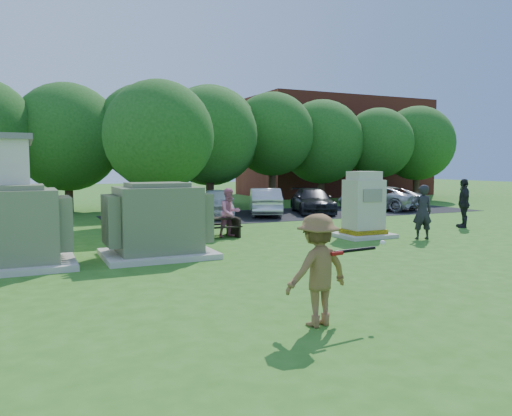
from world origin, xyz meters
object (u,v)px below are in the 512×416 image
transformer_right (158,222)px  generator_cabinet (364,208)px  person_walking_right (464,203)px  car_silver_a (265,202)px  picnic_table (215,225)px  batter (318,270)px  person_by_generator (422,212)px  car_dark (312,201)px  transformer_left (10,229)px  car_white (217,203)px  person_at_picnic (230,213)px  car_silver_b (378,198)px

transformer_right → generator_cabinet: 7.57m
person_walking_right → car_silver_a: (-5.26, 7.75, -0.31)m
person_walking_right → generator_cabinet: bearing=-50.3°
picnic_table → person_walking_right: bearing=-9.6°
batter → person_by_generator: person_by_generator is taller
generator_cabinet → car_dark: (2.82, 8.14, -0.37)m
car_silver_a → transformer_left: bearing=60.1°
transformer_right → batter: (0.87, -7.02, -0.07)m
transformer_right → person_walking_right: transformer_right is taller
transformer_left → car_white: size_ratio=0.73×
transformer_left → transformer_right: 3.70m
person_by_generator → car_silver_a: person_by_generator is taller
picnic_table → person_at_picnic: 0.68m
generator_cabinet → batter: size_ratio=1.30×
transformer_left → picnic_table: bearing=23.9°
person_at_picnic → car_silver_a: bearing=41.4°
generator_cabinet → person_at_picnic: bearing=155.3°
person_at_picnic → transformer_right: bearing=-154.1°
person_by_generator → person_walking_right: bearing=-135.5°
person_at_picnic → person_walking_right: (9.66, -1.51, 0.13)m
transformer_left → batter: transformer_left is taller
picnic_table → transformer_left: bearing=-156.1°
person_walking_right → car_white: (-7.71, 8.08, -0.29)m
batter → car_silver_b: (14.09, 16.21, -0.23)m
person_at_picnic → car_dark: size_ratio=0.39×
generator_cabinet → car_white: bearing=105.4°
generator_cabinet → car_dark: size_ratio=0.52×
transformer_right → person_at_picnic: 4.17m
picnic_table → person_at_picnic: person_at_picnic is taller
person_by_generator → car_dark: (1.32, 9.43, -0.29)m
picnic_table → car_silver_a: (4.88, 6.04, 0.26)m
batter → car_silver_a: size_ratio=0.43×
batter → person_walking_right: person_walking_right is taller
person_by_generator → car_white: size_ratio=0.45×
car_silver_a → picnic_table: bearing=73.0°
person_at_picnic → car_silver_b: bearing=15.7°
transformer_left → car_white: transformer_left is taller
person_walking_right → car_silver_b: person_walking_right is taller
batter → car_silver_b: size_ratio=0.37×
car_dark → batter: bearing=-101.5°
generator_cabinet → picnic_table: 5.30m
person_walking_right → car_silver_a: bearing=-111.3°
car_white → batter: bearing=-84.4°
car_silver_a → car_silver_b: car_silver_a is taller
batter → car_dark: size_ratio=0.40×
transformer_left → car_silver_b: transformer_left is taller
car_silver_b → person_at_picnic: bearing=8.8°
batter → car_dark: batter is taller
person_by_generator → car_white: 10.58m
picnic_table → person_by_generator: (6.29, -3.48, 0.51)m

